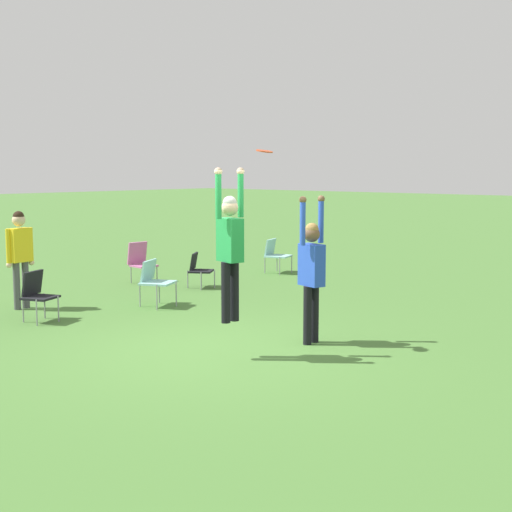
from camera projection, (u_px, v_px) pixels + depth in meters
ground_plane at (215, 351)px, 9.86m from camera, size 120.00×120.00×0.00m
person_jumping at (230, 241)px, 9.33m from camera, size 0.53×0.41×2.04m
person_defending at (312, 266)px, 10.17m from camera, size 0.54×0.42×2.13m
frisbee at (264, 151)px, 9.71m from camera, size 0.23×0.23×0.05m
camping_chair_0 at (198, 268)px, 15.11m from camera, size 0.65×0.72×0.74m
camping_chair_1 at (141, 260)px, 15.78m from camera, size 0.51×0.55×0.90m
camping_chair_2 at (275, 253)px, 17.28m from camera, size 0.68×0.73×0.82m
camping_chair_3 at (37, 292)px, 11.75m from camera, size 0.62×0.66×0.83m
camping_chair_4 at (154, 278)px, 13.07m from camera, size 0.73×0.79×0.84m
person_spectator_far at (20, 250)px, 12.74m from camera, size 0.55×0.25×1.77m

